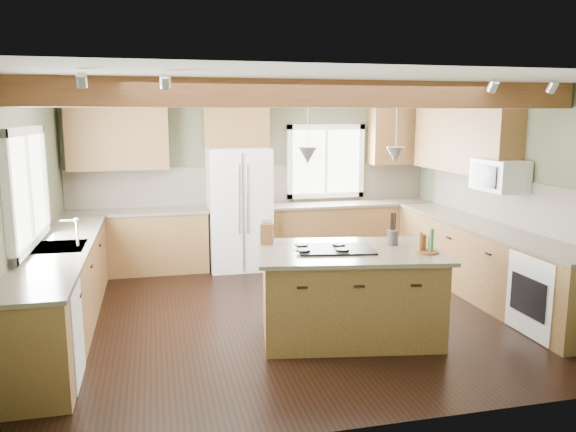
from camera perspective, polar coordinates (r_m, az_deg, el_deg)
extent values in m
plane|color=black|center=(6.64, 0.49, -9.78)|extent=(5.60, 5.60, 0.00)
plane|color=silver|center=(6.25, 0.53, 13.22)|extent=(5.60, 5.60, 0.00)
plane|color=#4C563D|center=(8.74, -3.46, 3.80)|extent=(5.60, 0.00, 5.60)
plane|color=#4C563D|center=(6.27, -25.17, 0.32)|extent=(0.00, 5.00, 5.00)
plane|color=#4C563D|center=(7.50, 21.77, 2.03)|extent=(0.00, 5.00, 5.00)
cube|color=brown|center=(5.47, 2.60, 12.29)|extent=(5.55, 0.26, 0.26)
cube|color=brown|center=(8.60, -3.43, 11.97)|extent=(5.55, 0.20, 0.10)
cube|color=brown|center=(8.74, -3.44, 3.21)|extent=(5.58, 0.03, 0.58)
cube|color=brown|center=(7.54, 21.41, 1.41)|extent=(0.03, 3.70, 0.58)
cube|color=brown|center=(8.46, -15.07, -2.65)|extent=(2.02, 0.60, 0.88)
cube|color=#4A4236|center=(8.38, -15.21, 0.42)|extent=(2.06, 0.64, 0.04)
cube|color=brown|center=(8.97, 6.35, -1.64)|extent=(2.62, 0.60, 0.88)
cube|color=#4A4236|center=(8.89, 6.41, 1.26)|extent=(2.66, 0.64, 0.04)
cube|color=brown|center=(6.45, -21.88, -7.04)|extent=(0.60, 3.70, 0.88)
cube|color=#4A4236|center=(6.34, -22.16, -3.05)|extent=(0.64, 3.74, 0.04)
cube|color=brown|center=(7.53, 19.25, -4.45)|extent=(0.60, 3.70, 0.88)
cube|color=#4A4236|center=(7.43, 19.45, -1.01)|extent=(0.64, 3.74, 0.04)
cube|color=brown|center=(8.40, -16.90, 7.57)|extent=(1.40, 0.35, 0.90)
cube|color=brown|center=(8.47, -5.34, 9.34)|extent=(0.96, 0.35, 0.70)
cube|color=brown|center=(8.10, 17.38, 7.47)|extent=(0.35, 2.20, 0.90)
cube|color=brown|center=(9.21, 11.06, 8.01)|extent=(0.90, 0.35, 0.90)
cube|color=white|center=(6.28, -25.08, 2.65)|extent=(0.04, 1.60, 1.05)
cube|color=white|center=(8.97, 3.83, 5.56)|extent=(1.10, 0.04, 1.00)
cube|color=#262628|center=(6.34, -22.16, -3.01)|extent=(0.50, 0.65, 0.03)
cylinder|color=#B2B2B7|center=(6.28, -20.63, -1.66)|extent=(0.02, 0.02, 0.28)
cube|color=white|center=(5.24, -23.80, -11.26)|extent=(0.60, 0.60, 0.84)
cube|color=white|center=(6.52, 25.35, -7.20)|extent=(0.60, 0.72, 0.84)
cube|color=white|center=(7.30, 20.71, 3.88)|extent=(0.40, 0.70, 0.38)
cone|color=#B2B2B7|center=(5.55, 2.01, 6.16)|extent=(0.18, 0.18, 0.16)
cone|color=#B2B2B7|center=(5.70, 10.87, 6.10)|extent=(0.18, 0.18, 0.16)
cube|color=white|center=(8.38, -5.00, 0.74)|extent=(0.90, 0.74, 1.80)
cube|color=brown|center=(5.89, 6.22, -7.98)|extent=(1.91, 1.35, 0.88)
cube|color=#4A4236|center=(5.76, 6.31, -3.62)|extent=(2.05, 1.49, 0.04)
cube|color=black|center=(5.73, 4.87, -3.36)|extent=(0.83, 0.63, 0.02)
cube|color=brown|center=(5.95, -2.14, -1.83)|extent=(0.16, 0.14, 0.22)
cylinder|color=#3A322F|center=(6.02, 10.58, -2.17)|extent=(0.13, 0.13, 0.16)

